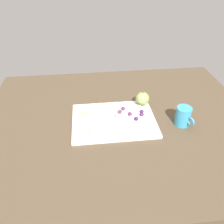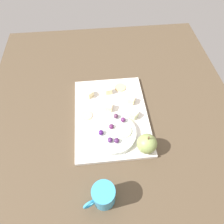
{
  "view_description": "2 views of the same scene",
  "coord_description": "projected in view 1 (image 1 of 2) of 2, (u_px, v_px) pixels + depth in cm",
  "views": [
    {
      "loc": [
        -13.04,
        -82.45,
        69.33
      ],
      "look_at": [
        -3.65,
        -0.25,
        9.44
      ],
      "focal_mm": 36.93,
      "sensor_mm": 36.0,
      "label": 1
    },
    {
      "loc": [
        41.46,
        -4.83,
        69.41
      ],
      "look_at": [
        -0.99,
        -0.48,
        9.78
      ],
      "focal_mm": 32.49,
      "sensor_mm": 36.0,
      "label": 2
    }
  ],
  "objects": [
    {
      "name": "apple_stem",
      "position": [
        143.0,
        92.0,
        1.1
      ],
      "size": [
        0.5,
        0.5,
        1.2
      ],
      "primitive_type": "cylinder",
      "color": "brown",
      "rests_on": "apple_whole"
    },
    {
      "name": "cup",
      "position": [
        183.0,
        116.0,
        1.01
      ],
      "size": [
        6.63,
        9.4,
        8.77
      ],
      "color": "#3693BE",
      "rests_on": "table"
    },
    {
      "name": "grape_1",
      "position": [
        130.0,
        114.0,
        1.03
      ],
      "size": [
        1.94,
        1.74,
        1.63
      ],
      "primitive_type": "ellipsoid",
      "color": "#52204C",
      "rests_on": "serving_dish"
    },
    {
      "name": "serving_dish",
      "position": [
        133.0,
        116.0,
        1.04
      ],
      "size": [
        16.12,
        16.12,
        2.03
      ],
      "primitive_type": "cylinder",
      "color": "white",
      "rests_on": "platter"
    },
    {
      "name": "cheese_cube_3",
      "position": [
        116.0,
        106.0,
        1.1
      ],
      "size": [
        3.67,
        3.67,
        2.6
      ],
      "primitive_type": "cube",
      "rotation": [
        0.0,
        0.0,
        0.73
      ],
      "color": "beige",
      "rests_on": "platter"
    },
    {
      "name": "cheese_cube_1",
      "position": [
        101.0,
        107.0,
        1.1
      ],
      "size": [
        3.51,
        3.51,
        2.6
      ],
      "primitive_type": "cube",
      "rotation": [
        0.0,
        0.0,
        1.09
      ],
      "color": "beige",
      "rests_on": "platter"
    },
    {
      "name": "apple_whole",
      "position": [
        142.0,
        99.0,
        1.12
      ],
      "size": [
        6.75,
        6.75,
        6.75
      ],
      "primitive_type": "sphere",
      "color": "#879A54",
      "rests_on": "platter"
    },
    {
      "name": "table",
      "position": [
        120.0,
        124.0,
        1.07
      ],
      "size": [
        126.68,
        100.91,
        4.26
      ],
      "primitive_type": "cube",
      "color": "#4D3E2C",
      "rests_on": "ground"
    },
    {
      "name": "cheese_cube_4",
      "position": [
        92.0,
        130.0,
        0.96
      ],
      "size": [
        3.65,
        3.65,
        2.6
      ],
      "primitive_type": "cube",
      "rotation": [
        0.0,
        0.0,
        0.65
      ],
      "color": "beige",
      "rests_on": "platter"
    },
    {
      "name": "cracker_0",
      "position": [
        116.0,
        133.0,
        0.96
      ],
      "size": [
        4.69,
        4.69,
        0.4
      ],
      "primitive_type": "cylinder",
      "color": "#D8B58E",
      "rests_on": "platter"
    },
    {
      "name": "grape_4",
      "position": [
        120.0,
        112.0,
        1.04
      ],
      "size": [
        1.94,
        1.74,
        1.71
      ],
      "primitive_type": "ellipsoid",
      "color": "#532E4A",
      "rests_on": "serving_dish"
    },
    {
      "name": "cheese_cube_0",
      "position": [
        89.0,
        119.0,
        1.02
      ],
      "size": [
        2.78,
        2.78,
        2.6
      ],
      "primitive_type": "cube",
      "rotation": [
        0.0,
        0.0,
        0.07
      ],
      "color": "beige",
      "rests_on": "platter"
    },
    {
      "name": "apple_slice_0",
      "position": [
        132.0,
        109.0,
        1.06
      ],
      "size": [
        5.67,
        5.67,
        0.6
      ],
      "primitive_type": "cylinder",
      "color": "beige",
      "rests_on": "serving_dish"
    },
    {
      "name": "platter",
      "position": [
        114.0,
        120.0,
        1.05
      ],
      "size": [
        37.33,
        27.71,
        1.34
      ],
      "primitive_type": "cube",
      "color": "silver",
      "rests_on": "table"
    },
    {
      "name": "grape_3",
      "position": [
        142.0,
        111.0,
        1.05
      ],
      "size": [
        1.94,
        1.74,
        1.63
      ],
      "primitive_type": "ellipsoid",
      "color": "#441F4C",
      "rests_on": "serving_dish"
    },
    {
      "name": "grape_5",
      "position": [
        136.0,
        119.0,
        1.0
      ],
      "size": [
        1.94,
        1.74,
        1.7
      ],
      "primitive_type": "ellipsoid",
      "color": "#40175F",
      "rests_on": "serving_dish"
    },
    {
      "name": "cheese_cube_2",
      "position": [
        108.0,
        118.0,
        1.03
      ],
      "size": [
        3.37,
        3.37,
        2.6
      ],
      "primitive_type": "cube",
      "rotation": [
        0.0,
        0.0,
        1.2
      ],
      "color": "beige",
      "rests_on": "platter"
    },
    {
      "name": "grape_2",
      "position": [
        123.0,
        108.0,
        1.06
      ],
      "size": [
        1.94,
        1.74,
        1.69
      ],
      "primitive_type": "ellipsoid",
      "color": "#552254",
      "rests_on": "serving_dish"
    },
    {
      "name": "cracker_1",
      "position": [
        84.0,
        114.0,
        1.07
      ],
      "size": [
        4.69,
        4.69,
        0.4
      ],
      "primitive_type": "cylinder",
      "color": "#E1B67D",
      "rests_on": "platter"
    },
    {
      "name": "grape_0",
      "position": [
        142.0,
        114.0,
        1.02
      ],
      "size": [
        1.94,
        1.74,
        1.61
      ],
      "primitive_type": "ellipsoid",
      "color": "#472256",
      "rests_on": "serving_dish"
    }
  ]
}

